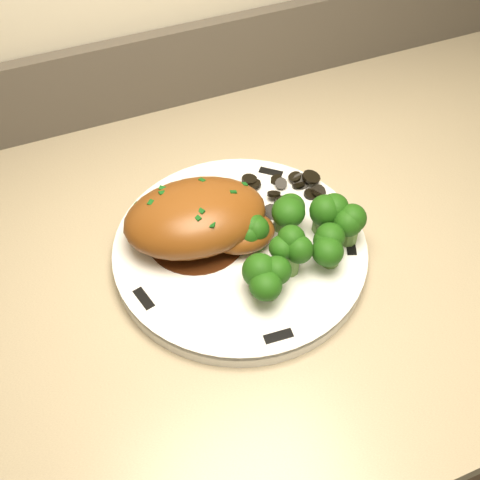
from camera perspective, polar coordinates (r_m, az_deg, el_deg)
name	(u,v)px	position (r m, az deg, el deg)	size (l,w,h in m)	color
counter	(462,320)	(1.23, 20.29, -7.10)	(1.90, 0.64, 0.94)	brown
plate	(240,251)	(0.71, 0.00, -1.03)	(0.30, 0.30, 0.02)	white
rim_accent_0	(271,172)	(0.79, 2.94, 6.43)	(0.03, 0.01, 0.00)	black
rim_accent_1	(156,198)	(0.76, -7.92, 3.95)	(0.03, 0.01, 0.00)	black
rim_accent_2	(144,299)	(0.67, -9.11, -5.52)	(0.03, 0.01, 0.00)	black
rim_accent_3	(278,336)	(0.63, 3.66, -9.10)	(0.03, 0.01, 0.00)	black
rim_accent_4	(351,245)	(0.72, 10.44, -0.48)	(0.03, 0.01, 0.00)	black
gravy_pool	(197,235)	(0.72, -4.12, 0.45)	(0.12, 0.12, 0.00)	#39190A
chicken_breast	(201,219)	(0.69, -3.74, 2.00)	(0.18, 0.13, 0.06)	brown
mushroom_pile	(278,193)	(0.76, 3.60, 4.47)	(0.10, 0.07, 0.03)	black
broccoli_florets	(301,236)	(0.68, 5.81, 0.37)	(0.15, 0.12, 0.05)	#588136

